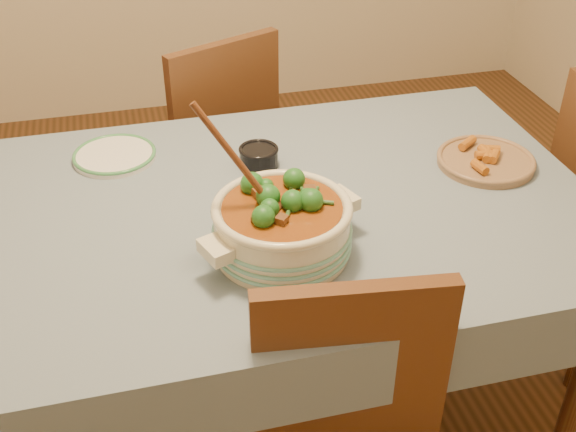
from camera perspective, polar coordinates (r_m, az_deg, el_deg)
The scene contains 7 objects.
floor at distance 2.34m, azimuth -1.17°, elevation -14.76°, with size 4.50×4.50×0.00m, color #402712.
dining_table at distance 1.89m, azimuth -1.40°, elevation -1.44°, with size 1.68×1.08×0.76m.
stew_casserole at distance 1.63m, azimuth -0.49°, elevation -0.56°, with size 0.40×0.40×0.38m.
white_plate at distance 2.09m, azimuth -13.55°, elevation 4.70°, with size 0.29×0.29×0.02m.
condiment_bowl at distance 1.99m, azimuth -2.33°, elevation 4.77°, with size 0.12×0.12×0.06m.
fried_plate at distance 2.08m, azimuth 15.37°, elevation 4.36°, with size 0.28×0.28×0.05m.
chair_far at distance 2.67m, azimuth -6.08°, elevation 6.19°, with size 0.56×0.56×0.91m.
Camera 1 is at (-0.33, -1.50, 1.77)m, focal length 45.00 mm.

